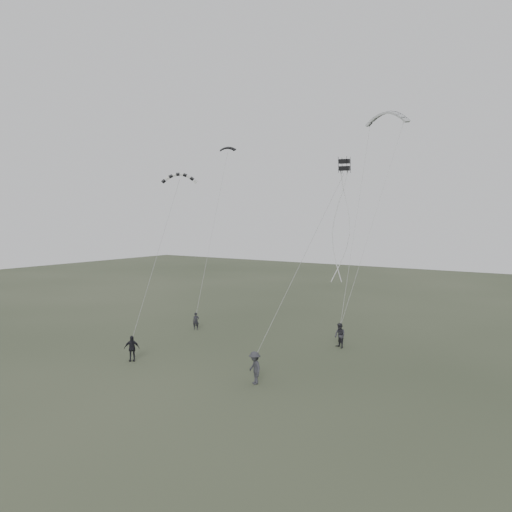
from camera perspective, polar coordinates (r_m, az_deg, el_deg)
The scene contains 9 objects.
ground at distance 35.28m, azimuth -7.13°, elevation -11.67°, with size 140.00×140.00×0.00m, color #2F3725.
flyer_left at distance 44.16m, azimuth -6.89°, elevation -7.39°, with size 0.54×0.36×1.49m, color black.
flyer_right at distance 38.34m, azimuth 9.56°, elevation -8.96°, with size 0.90×0.70×1.86m, color #28282E.
flyer_center at distance 35.52m, azimuth -14.01°, elevation -10.20°, with size 1.03×0.43×1.75m, color black.
flyer_far at distance 29.96m, azimuth -0.15°, elevation -12.66°, with size 1.24×0.71×1.92m, color #2D2E33.
kite_dark_small at distance 48.55m, azimuth -3.26°, elevation 12.24°, with size 1.51×0.45×0.50m, color black, non-canonical shape.
kite_pale_large at distance 43.25m, azimuth 14.73°, elevation 15.56°, with size 3.51×0.79×1.48m, color #A4A6A9, non-canonical shape.
kite_striped at distance 39.97m, azimuth -8.73°, elevation 9.22°, with size 2.75×0.69×1.10m, color black, non-canonical shape.
kite_box at distance 32.53m, azimuth 10.07°, elevation 10.22°, with size 0.66×0.66×0.72m, color black, non-canonical shape.
Camera 1 is at (22.26, -25.58, 9.76)m, focal length 35.00 mm.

